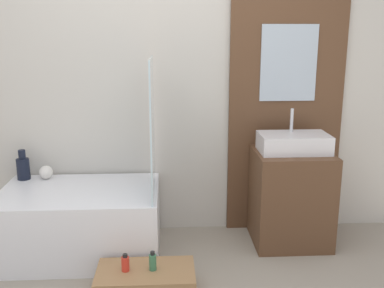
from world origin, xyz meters
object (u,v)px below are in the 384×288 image
(sink, at_px, (294,143))
(vase_round_light, at_px, (46,172))
(bottle_soap_secondary, at_px, (153,262))
(wooden_step_bench, at_px, (146,282))
(vase_tall_dark, at_px, (23,167))
(bathtub, at_px, (81,221))
(bottle_soap_primary, at_px, (125,263))

(sink, relative_size, vase_round_light, 4.89)
(sink, relative_size, bottle_soap_secondary, 4.13)
(wooden_step_bench, xyz_separation_m, vase_tall_dark, (-0.97, 0.86, 0.51))
(bathtub, height_order, bottle_soap_secondary, bathtub)
(wooden_step_bench, xyz_separation_m, sink, (1.10, 0.68, 0.72))
(wooden_step_bench, relative_size, sink, 1.19)
(bathtub, distance_m, bottle_soap_primary, 0.69)
(bottle_soap_primary, bearing_deg, sink, 29.33)
(bottle_soap_primary, relative_size, bottle_soap_secondary, 0.90)
(sink, bearing_deg, bottle_soap_secondary, -146.88)
(vase_round_light, bearing_deg, bottle_soap_primary, -51.69)
(wooden_step_bench, distance_m, bottle_soap_primary, 0.18)
(wooden_step_bench, height_order, vase_tall_dark, vase_tall_dark)
(wooden_step_bench, xyz_separation_m, vase_round_light, (-0.80, 0.86, 0.46))
(bathtub, bearing_deg, bottle_soap_secondary, -46.86)
(vase_tall_dark, bearing_deg, sink, -4.86)
(vase_tall_dark, relative_size, bottle_soap_secondary, 1.87)
(vase_tall_dark, height_order, bottle_soap_secondary, vase_tall_dark)
(wooden_step_bench, xyz_separation_m, bottle_soap_secondary, (0.05, 0.00, 0.14))
(vase_round_light, bearing_deg, bathtub, -42.43)
(vase_tall_dark, xyz_separation_m, bottle_soap_secondary, (1.02, -0.86, -0.37))
(vase_tall_dark, xyz_separation_m, vase_round_light, (0.17, -0.00, -0.04))
(wooden_step_bench, bearing_deg, vase_tall_dark, 138.52)
(bottle_soap_primary, height_order, bottle_soap_secondary, bottle_soap_secondary)
(vase_tall_dark, distance_m, bottle_soap_secondary, 1.38)
(sink, bearing_deg, vase_tall_dark, 175.14)
(vase_tall_dark, relative_size, vase_round_light, 2.22)
(bottle_soap_secondary, bearing_deg, bathtub, 133.14)
(wooden_step_bench, bearing_deg, bottle_soap_secondary, 0.00)
(bathtub, height_order, sink, sink)
(bathtub, relative_size, vase_tall_dark, 4.90)
(sink, bearing_deg, bathtub, -176.32)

